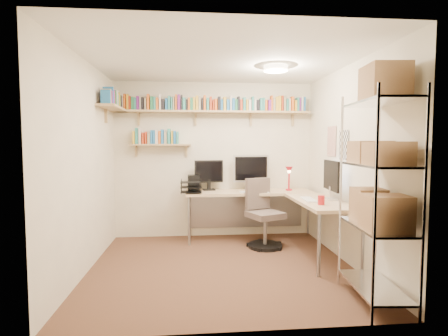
# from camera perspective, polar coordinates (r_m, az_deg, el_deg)

# --- Properties ---
(ground) EXTENTS (3.20, 3.20, 0.00)m
(ground) POSITION_cam_1_polar(r_m,az_deg,el_deg) (4.48, -0.36, -15.81)
(ground) COLOR #46311E
(ground) RESTS_ON ground
(room_shell) EXTENTS (3.24, 3.04, 2.52)m
(room_shell) POSITION_cam_1_polar(r_m,az_deg,el_deg) (4.21, -0.31, 4.42)
(room_shell) COLOR beige
(room_shell) RESTS_ON ground
(wall_shelves) EXTENTS (3.12, 1.09, 0.80)m
(wall_shelves) POSITION_cam_1_polar(r_m,az_deg,el_deg) (5.52, -5.92, 9.25)
(wall_shelves) COLOR tan
(wall_shelves) RESTS_ON ground
(corner_desk) EXTENTS (2.18, 2.00, 1.34)m
(corner_desk) POSITION_cam_1_polar(r_m,az_deg,el_deg) (5.30, 5.46, -4.21)
(corner_desk) COLOR tan
(corner_desk) RESTS_ON ground
(office_chair) EXTENTS (0.58, 0.59, 1.00)m
(office_chair) POSITION_cam_1_polar(r_m,az_deg,el_deg) (5.22, 6.40, -8.14)
(office_chair) COLOR black
(office_chair) RESTS_ON ground
(wire_rack) EXTENTS (0.50, 0.90, 2.22)m
(wire_rack) POSITION_cam_1_polar(r_m,az_deg,el_deg) (3.53, 23.98, 0.25)
(wire_rack) COLOR silver
(wire_rack) RESTS_ON ground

